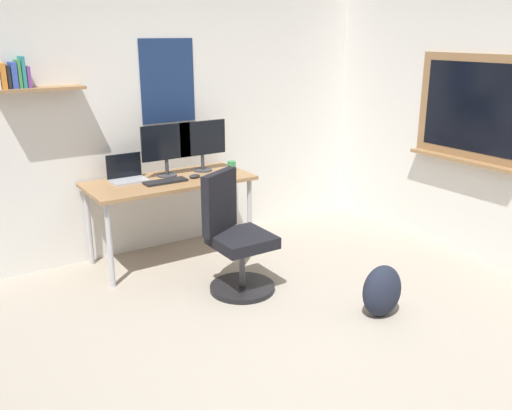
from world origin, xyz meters
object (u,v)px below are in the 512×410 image
(desk, at_px, (170,187))
(office_chair, at_px, (235,241))
(computer_mouse, at_px, (195,176))
(monitor_primary, at_px, (166,146))
(backpack, at_px, (382,291))
(keyboard, at_px, (165,182))
(laptop, at_px, (127,175))
(coffee_mug, at_px, (232,166))
(monitor_secondary, at_px, (202,142))

(desk, xyz_separation_m, office_chair, (0.16, -0.85, -0.26))
(computer_mouse, bearing_deg, monitor_primary, 132.06)
(desk, xyz_separation_m, backpack, (0.81, -1.80, -0.48))
(desk, height_order, backpack, desk)
(desk, height_order, computer_mouse, computer_mouse)
(office_chair, relative_size, keyboard, 2.57)
(laptop, distance_m, coffee_mug, 0.96)
(office_chair, bearing_deg, monitor_secondary, 75.98)
(desk, relative_size, coffee_mug, 15.61)
(laptop, relative_size, computer_mouse, 2.98)
(computer_mouse, height_order, backpack, computer_mouse)
(keyboard, xyz_separation_m, computer_mouse, (0.28, 0.00, 0.01))
(office_chair, bearing_deg, monitor_primary, 97.18)
(monitor_primary, distance_m, coffee_mug, 0.64)
(monitor_secondary, relative_size, computer_mouse, 4.46)
(coffee_mug, bearing_deg, keyboard, -175.85)
(monitor_primary, xyz_separation_m, coffee_mug, (0.58, -0.14, -0.22))
(desk, bearing_deg, monitor_secondary, 15.27)
(laptop, bearing_deg, monitor_secondary, -3.84)
(monitor_secondary, distance_m, computer_mouse, 0.37)
(office_chair, height_order, backpack, office_chair)
(desk, bearing_deg, backpack, -65.69)
(desk, distance_m, office_chair, 0.90)
(office_chair, height_order, monitor_secondary, monitor_secondary)
(backpack, bearing_deg, keyboard, 117.27)
(office_chair, distance_m, monitor_secondary, 1.16)
(desk, height_order, laptop, laptop)
(keyboard, bearing_deg, backpack, -62.73)
(coffee_mug, bearing_deg, monitor_secondary, 147.71)
(monitor_primary, distance_m, keyboard, 0.34)
(monitor_primary, relative_size, backpack, 1.20)
(laptop, relative_size, keyboard, 0.84)
(computer_mouse, distance_m, backpack, 1.91)
(desk, bearing_deg, laptop, 154.22)
(coffee_mug, distance_m, backpack, 1.88)
(coffee_mug, bearing_deg, backpack, -83.68)
(monitor_primary, height_order, coffee_mug, monitor_primary)
(monitor_primary, xyz_separation_m, keyboard, (-0.11, -0.19, -0.26))
(monitor_secondary, relative_size, coffee_mug, 5.04)
(office_chair, bearing_deg, computer_mouse, 86.12)
(computer_mouse, bearing_deg, backpack, -70.58)
(monitor_primary, xyz_separation_m, backpack, (0.78, -1.91, -0.82))
(coffee_mug, relative_size, backpack, 0.24)
(keyboard, xyz_separation_m, coffee_mug, (0.69, 0.05, 0.04))
(monitor_secondary, height_order, coffee_mug, monitor_secondary)
(computer_mouse, bearing_deg, coffee_mug, 6.96)
(desk, xyz_separation_m, keyboard, (-0.07, -0.08, 0.08))
(office_chair, relative_size, monitor_secondary, 2.05)
(monitor_secondary, bearing_deg, computer_mouse, -134.35)
(keyboard, bearing_deg, laptop, 136.42)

